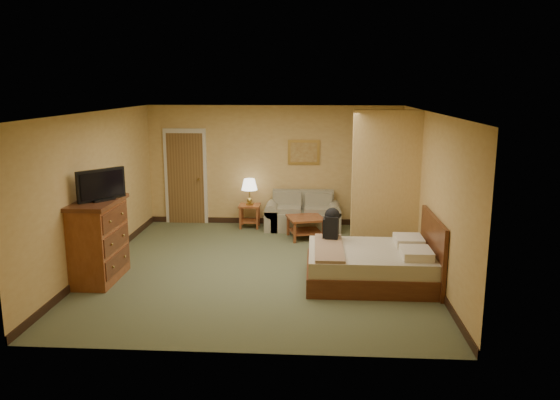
# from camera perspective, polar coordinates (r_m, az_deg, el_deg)

# --- Properties ---
(floor) EXTENTS (6.00, 6.00, 0.00)m
(floor) POSITION_cam_1_polar(r_m,az_deg,el_deg) (9.29, -1.98, -7.07)
(floor) COLOR #535B3B
(floor) RESTS_ON ground
(ceiling) EXTENTS (6.00, 6.00, 0.00)m
(ceiling) POSITION_cam_1_polar(r_m,az_deg,el_deg) (8.79, -2.10, 9.16)
(ceiling) COLOR white
(ceiling) RESTS_ON back_wall
(back_wall) EXTENTS (5.50, 0.02, 2.60)m
(back_wall) POSITION_cam_1_polar(r_m,az_deg,el_deg) (11.90, -0.63, 3.61)
(back_wall) COLOR tan
(back_wall) RESTS_ON floor
(left_wall) EXTENTS (0.02, 6.00, 2.60)m
(left_wall) POSITION_cam_1_polar(r_m,az_deg,el_deg) (9.62, -18.58, 0.97)
(left_wall) COLOR tan
(left_wall) RESTS_ON floor
(right_wall) EXTENTS (0.02, 6.00, 2.60)m
(right_wall) POSITION_cam_1_polar(r_m,az_deg,el_deg) (9.11, 15.45, 0.58)
(right_wall) COLOR tan
(right_wall) RESTS_ON floor
(partition) EXTENTS (1.20, 0.15, 2.60)m
(partition) POSITION_cam_1_polar(r_m,az_deg,el_deg) (9.90, 10.98, 1.69)
(partition) COLOR tan
(partition) RESTS_ON floor
(door) EXTENTS (0.94, 0.16, 2.10)m
(door) POSITION_cam_1_polar(r_m,az_deg,el_deg) (12.20, -9.82, 2.37)
(door) COLOR beige
(door) RESTS_ON floor
(baseboard) EXTENTS (5.50, 0.02, 0.12)m
(baseboard) POSITION_cam_1_polar(r_m,az_deg,el_deg) (12.13, -0.62, -2.20)
(baseboard) COLOR black
(baseboard) RESTS_ON floor
(loveseat) EXTENTS (1.60, 0.74, 0.81)m
(loveseat) POSITION_cam_1_polar(r_m,az_deg,el_deg) (11.65, 2.40, -1.79)
(loveseat) COLOR gray
(loveseat) RESTS_ON floor
(side_table) EXTENTS (0.45, 0.45, 0.50)m
(side_table) POSITION_cam_1_polar(r_m,az_deg,el_deg) (11.79, -3.19, -1.30)
(side_table) COLOR brown
(side_table) RESTS_ON floor
(table_lamp) EXTENTS (0.34, 0.34, 0.56)m
(table_lamp) POSITION_cam_1_polar(r_m,az_deg,el_deg) (11.66, -3.22, 1.56)
(table_lamp) COLOR #A68A3D
(table_lamp) RESTS_ON side_table
(coffee_table) EXTENTS (0.84, 0.84, 0.44)m
(coffee_table) POSITION_cam_1_polar(r_m,az_deg,el_deg) (10.94, 2.68, -2.42)
(coffee_table) COLOR brown
(coffee_table) RESTS_ON floor
(wall_picture) EXTENTS (0.69, 0.04, 0.53)m
(wall_picture) POSITION_cam_1_polar(r_m,az_deg,el_deg) (11.80, 2.50, 5.00)
(wall_picture) COLOR #B78E3F
(wall_picture) RESTS_ON back_wall
(dresser) EXTENTS (0.63, 1.21, 1.29)m
(dresser) POSITION_cam_1_polar(r_m,az_deg,el_deg) (8.99, -18.42, -4.01)
(dresser) COLOR brown
(dresser) RESTS_ON floor
(tv) EXTENTS (0.54, 0.67, 0.49)m
(tv) POSITION_cam_1_polar(r_m,az_deg,el_deg) (8.77, -18.18, 1.42)
(tv) COLOR black
(tv) RESTS_ON dresser
(bed) EXTENTS (1.96, 1.65, 1.07)m
(bed) POSITION_cam_1_polar(r_m,az_deg,el_deg) (8.68, 9.78, -6.62)
(bed) COLOR #4C2311
(bed) RESTS_ON floor
(backpack) EXTENTS (0.25, 0.33, 0.54)m
(backpack) POSITION_cam_1_polar(r_m,az_deg,el_deg) (8.98, 5.46, -2.42)
(backpack) COLOR black
(backpack) RESTS_ON bed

